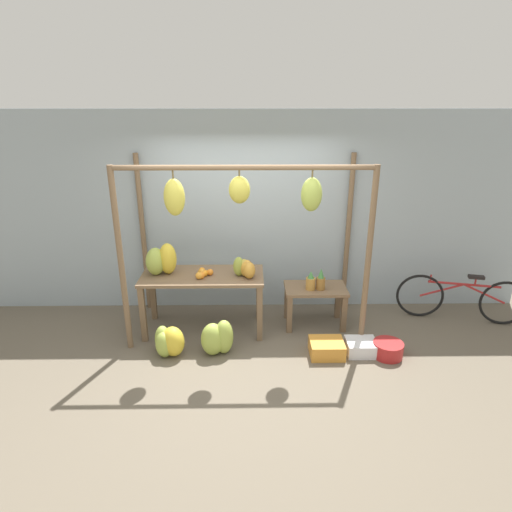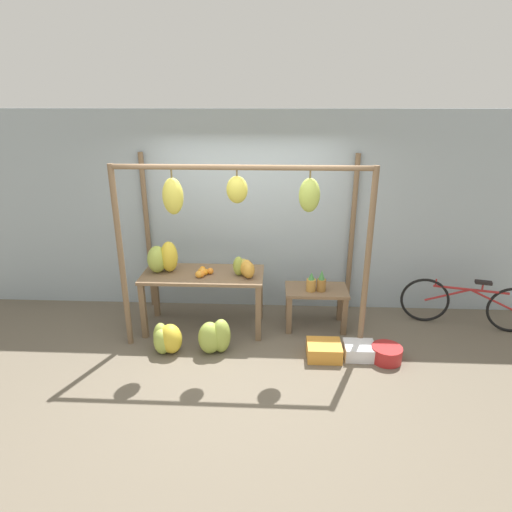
# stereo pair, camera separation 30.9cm
# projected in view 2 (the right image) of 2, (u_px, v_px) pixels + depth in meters

# --- Properties ---
(ground_plane) EXTENTS (20.00, 20.00, 0.00)m
(ground_plane) POSITION_uv_depth(u_px,v_px,m) (241.00, 362.00, 5.04)
(ground_plane) COLOR #665B4C
(shop_wall_back) EXTENTS (8.00, 0.08, 2.80)m
(shop_wall_back) POSITION_uv_depth(u_px,v_px,m) (249.00, 214.00, 6.00)
(shop_wall_back) COLOR #99A8B2
(shop_wall_back) RESTS_ON ground_plane
(stall_awning) EXTENTS (2.95, 1.23, 2.25)m
(stall_awning) POSITION_uv_depth(u_px,v_px,m) (242.00, 215.00, 5.02)
(stall_awning) COLOR brown
(stall_awning) RESTS_ON ground_plane
(display_table_main) EXTENTS (1.57, 0.69, 0.79)m
(display_table_main) POSITION_uv_depth(u_px,v_px,m) (203.00, 282.00, 5.58)
(display_table_main) COLOR brown
(display_table_main) RESTS_ON ground_plane
(display_table_side) EXTENTS (0.82, 0.50, 0.56)m
(display_table_side) POSITION_uv_depth(u_px,v_px,m) (316.00, 297.00, 5.69)
(display_table_side) COLOR brown
(display_table_side) RESTS_ON ground_plane
(banana_pile_on_table) EXTENTS (0.42, 0.33, 0.41)m
(banana_pile_on_table) POSITION_uv_depth(u_px,v_px,m) (163.00, 258.00, 5.52)
(banana_pile_on_table) COLOR gold
(banana_pile_on_table) RESTS_ON display_table_main
(orange_pile) EXTENTS (0.21, 0.28, 0.10)m
(orange_pile) POSITION_uv_depth(u_px,v_px,m) (203.00, 272.00, 5.47)
(orange_pile) COLOR orange
(orange_pile) RESTS_ON display_table_main
(pineapple_cluster) EXTENTS (0.25, 0.13, 0.29)m
(pineapple_cluster) POSITION_uv_depth(u_px,v_px,m) (316.00, 283.00, 5.55)
(pineapple_cluster) COLOR #B27F38
(pineapple_cluster) RESTS_ON display_table_side
(banana_pile_ground_left) EXTENTS (0.46, 0.39, 0.38)m
(banana_pile_ground_left) POSITION_uv_depth(u_px,v_px,m) (166.00, 339.00, 5.18)
(banana_pile_ground_left) COLOR gold
(banana_pile_ground_left) RESTS_ON ground_plane
(banana_pile_ground_right) EXTENTS (0.46, 0.35, 0.44)m
(banana_pile_ground_right) POSITION_uv_depth(u_px,v_px,m) (215.00, 337.00, 5.16)
(banana_pile_ground_right) COLOR #9EB247
(banana_pile_ground_right) RESTS_ON ground_plane
(fruit_crate_white) EXTENTS (0.41, 0.35, 0.18)m
(fruit_crate_white) POSITION_uv_depth(u_px,v_px,m) (324.00, 350.00, 5.10)
(fruit_crate_white) COLOR orange
(fruit_crate_white) RESTS_ON ground_plane
(blue_bucket) EXTENTS (0.36, 0.36, 0.18)m
(blue_bucket) POSITION_uv_depth(u_px,v_px,m) (386.00, 354.00, 5.03)
(blue_bucket) COLOR #AD2323
(blue_bucket) RESTS_ON ground_plane
(parked_bicycle) EXTENTS (1.69, 0.43, 0.68)m
(parked_bicycle) POSITION_uv_depth(u_px,v_px,m) (468.00, 304.00, 5.72)
(parked_bicycle) COLOR black
(parked_bicycle) RESTS_ON ground_plane
(papaya_pile) EXTENTS (0.29, 0.27, 0.26)m
(papaya_pile) POSITION_uv_depth(u_px,v_px,m) (245.00, 268.00, 5.41)
(papaya_pile) COLOR gold
(papaya_pile) RESTS_ON display_table_main
(fruit_crate_purple) EXTENTS (0.36, 0.31, 0.17)m
(fruit_crate_purple) POSITION_uv_depth(u_px,v_px,m) (359.00, 351.00, 5.12)
(fruit_crate_purple) COLOR silver
(fruit_crate_purple) RESTS_ON ground_plane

